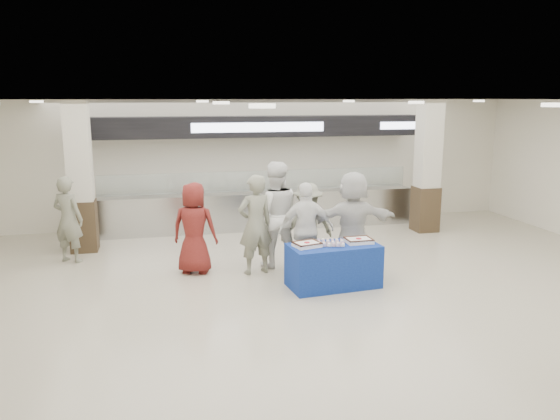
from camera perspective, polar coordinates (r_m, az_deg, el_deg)
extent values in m
plane|color=beige|center=(8.83, 4.15, -9.92)|extent=(14.00, 14.00, 0.00)
cube|color=#B5B8BD|center=(13.75, -2.43, -0.06)|extent=(8.00, 0.80, 0.90)
cube|color=#B5B8BD|center=(13.66, -2.45, 1.87)|extent=(8.00, 0.85, 0.04)
cube|color=white|center=(13.31, -2.22, 3.06)|extent=(7.60, 0.02, 0.50)
cube|color=black|center=(13.48, -2.51, 8.71)|extent=(8.40, 0.70, 0.50)
cube|color=white|center=(13.12, -2.22, 8.64)|extent=(3.20, 0.03, 0.22)
cube|color=white|center=(14.33, 13.06, 8.60)|extent=(1.40, 0.03, 0.18)
cube|color=#342617|center=(12.43, -19.81, -1.55)|extent=(0.55, 0.55, 1.10)
cube|color=beige|center=(12.18, -20.33, 5.80)|extent=(0.50, 0.50, 2.10)
cube|color=#342617|center=(13.92, 14.92, 0.12)|extent=(0.55, 0.55, 1.10)
cube|color=beige|center=(13.70, 15.27, 6.69)|extent=(0.50, 0.50, 2.10)
cube|color=navy|center=(9.58, 5.60, -5.81)|extent=(1.62, 0.93, 0.75)
cube|color=white|center=(9.32, 2.83, -3.64)|extent=(0.50, 0.43, 0.07)
cube|color=#432113|center=(9.31, 2.84, -3.37)|extent=(0.50, 0.43, 0.02)
cylinder|color=red|center=(9.31, 2.84, -3.41)|extent=(0.12, 0.12, 0.01)
cube|color=white|center=(9.66, 8.21, -3.20)|extent=(0.45, 0.36, 0.07)
cube|color=#432113|center=(9.64, 8.22, -2.93)|extent=(0.45, 0.36, 0.02)
cylinder|color=red|center=(9.65, 8.22, -2.97)|extent=(0.10, 0.10, 0.01)
cube|color=#B4B4B9|center=(9.47, 5.31, -3.59)|extent=(0.46, 0.39, 0.02)
imported|color=maroon|center=(10.27, -8.94, -1.87)|extent=(0.98, 0.81, 1.72)
imported|color=slate|center=(10.11, -2.60, -1.53)|extent=(0.77, 0.60, 1.87)
imported|color=white|center=(10.52, -0.55, -0.48)|extent=(1.08, 0.89, 2.06)
imported|color=white|center=(10.00, 2.77, -2.06)|extent=(1.05, 0.51, 1.74)
imported|color=slate|center=(10.64, 2.88, -1.53)|extent=(1.10, 0.70, 1.63)
imported|color=silver|center=(10.29, 7.57, -1.25)|extent=(1.81, 0.66, 1.92)
imported|color=slate|center=(11.62, -21.26, -0.92)|extent=(0.76, 0.67, 1.74)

